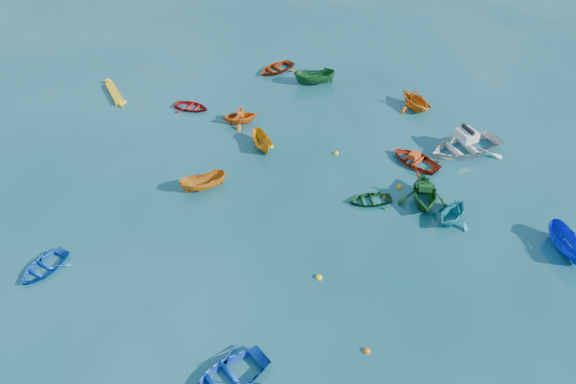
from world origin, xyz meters
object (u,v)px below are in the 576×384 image
Objects in this scene: kayak_yellow at (115,95)px; motorboat_white at (463,151)px; dinghy_blue_sw at (44,270)px; dinghy_blue_se at (228,382)px.

motorboat_white is at bearing -43.84° from kayak_yellow.
dinghy_blue_sw is 0.75× the size of dinghy_blue_se.
dinghy_blue_sw is 11.42m from dinghy_blue_se.
motorboat_white reaches higher than dinghy_blue_sw.
motorboat_white reaches higher than kayak_yellow.
kayak_yellow is (-22.61, 12.42, 0.00)m from dinghy_blue_se.
motorboat_white is (12.02, 22.36, 0.00)m from dinghy_blue_sw.
dinghy_blue_sw reaches higher than kayak_yellow.
dinghy_blue_se is 0.92× the size of kayak_yellow.
kayak_yellow is 24.93m from motorboat_white.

